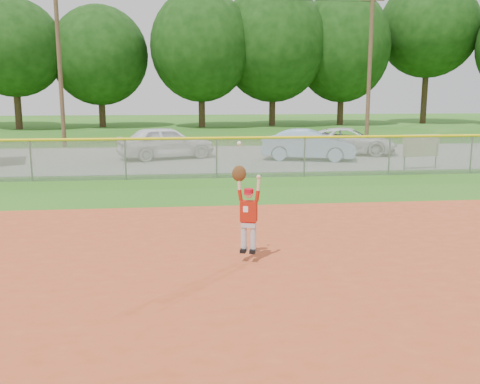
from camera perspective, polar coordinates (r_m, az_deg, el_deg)
name	(u,v)px	position (r m, az deg, el deg)	size (l,w,h in m)	color
ground	(252,263)	(10.33, 1.24, -7.62)	(120.00, 120.00, 0.00)	#285F15
clay_infield	(280,332)	(7.57, 4.30, -14.67)	(24.00, 16.00, 0.04)	#A83D1E
parking_strip	(208,158)	(25.95, -3.38, 3.69)	(44.00, 10.00, 0.03)	gray
car_white_a	(166,142)	(25.61, -7.90, 5.27)	(1.82, 4.52, 1.54)	white
car_blue	(309,145)	(25.08, 7.35, 5.02)	(1.49, 4.28, 1.41)	#94B9DC
car_white_b	(349,141)	(27.71, 11.53, 5.35)	(2.18, 4.72, 1.31)	white
sponsor_sign	(421,147)	(23.15, 18.75, 4.61)	(1.63, 0.28, 1.46)	gray
outfield_fence	(217,155)	(19.89, -2.52, 3.99)	(40.06, 0.10, 1.55)	gray
power_lines	(219,64)	(31.82, -2.20, 13.45)	(19.40, 0.24, 9.00)	#4C3823
tree_line	(206,39)	(47.85, -3.70, 16.02)	(62.37, 13.00, 14.43)	#422D1C
ballplayer	(247,210)	(10.08, 0.77, -1.91)	(0.55, 0.34, 2.12)	silver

